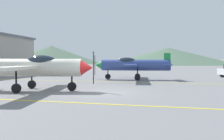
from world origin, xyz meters
The scene contains 7 objects.
ground_plane centered at (0.00, 0.00, 0.00)m, with size 400.00×400.00×0.00m, color slate.
apron_line_near centered at (0.00, -3.84, 0.01)m, with size 80.00×0.16×0.01m, color yellow.
apron_line_far centered at (0.00, 7.23, 0.01)m, with size 80.00×0.16×0.01m, color yellow.
airplane_near centered at (-4.80, -0.36, 1.62)m, with size 8.39×9.60×2.87m.
airplane_mid centered at (0.51, 10.39, 1.62)m, with size 8.37×9.61×2.87m.
hill_left centered at (-77.08, 135.42, 6.58)m, with size 74.61×74.61×13.16m, color #4C6651.
hill_centerleft centered at (5.36, 120.71, 4.93)m, with size 73.80×73.80×9.86m, color #4C6651.
Camera 1 is at (3.98, -13.86, 2.02)m, focal length 35.99 mm.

